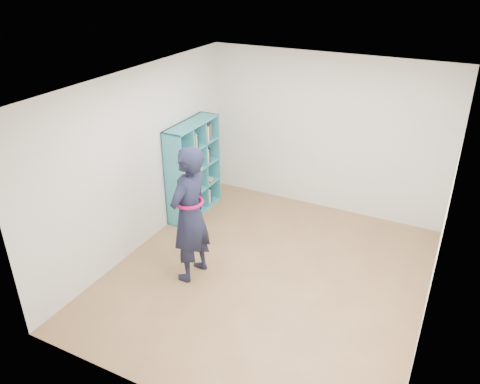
% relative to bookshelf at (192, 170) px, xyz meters
% --- Properties ---
extents(floor, '(4.50, 4.50, 0.00)m').
position_rel_bookshelf_xyz_m(floor, '(1.84, -1.09, -0.77)').
color(floor, '#8C5F3F').
rests_on(floor, ground).
extents(ceiling, '(4.50, 4.50, 0.00)m').
position_rel_bookshelf_xyz_m(ceiling, '(1.84, -1.09, 1.83)').
color(ceiling, white).
rests_on(ceiling, wall_back).
extents(wall_left, '(0.02, 4.50, 2.60)m').
position_rel_bookshelf_xyz_m(wall_left, '(-0.16, -1.09, 0.53)').
color(wall_left, silver).
rests_on(wall_left, floor).
extents(wall_right, '(0.02, 4.50, 2.60)m').
position_rel_bookshelf_xyz_m(wall_right, '(3.84, -1.09, 0.53)').
color(wall_right, silver).
rests_on(wall_right, floor).
extents(wall_back, '(4.00, 0.02, 2.60)m').
position_rel_bookshelf_xyz_m(wall_back, '(1.84, 1.16, 0.53)').
color(wall_back, silver).
rests_on(wall_back, floor).
extents(wall_front, '(4.00, 0.02, 2.60)m').
position_rel_bookshelf_xyz_m(wall_front, '(1.84, -3.34, 0.53)').
color(wall_front, silver).
rests_on(wall_front, floor).
extents(bookshelf, '(0.34, 1.18, 1.57)m').
position_rel_bookshelf_xyz_m(bookshelf, '(0.00, 0.00, 0.00)').
color(bookshelf, teal).
rests_on(bookshelf, floor).
extents(person, '(0.50, 0.71, 1.86)m').
position_rel_bookshelf_xyz_m(person, '(0.92, -1.52, 0.16)').
color(person, black).
rests_on(person, floor).
extents(smartphone, '(0.02, 0.11, 0.15)m').
position_rel_bookshelf_xyz_m(smartphone, '(0.78, -1.43, 0.28)').
color(smartphone, silver).
rests_on(smartphone, person).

